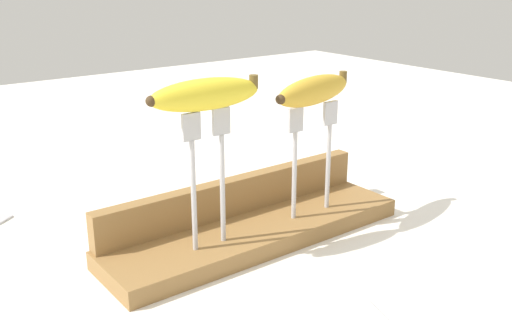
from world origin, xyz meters
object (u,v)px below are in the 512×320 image
Objects in this scene: fork_stand_left at (208,167)px; banana_raised_right at (314,90)px; banana_raised_left at (206,94)px; fork_stand_right at (312,149)px.

fork_stand_left is 0.20m from banana_raised_right.
fork_stand_left is 0.10m from banana_raised_left.
banana_raised_left is 0.19m from banana_raised_right.
fork_stand_left is 1.10× the size of banana_raised_right.
banana_raised_right is (0.19, -0.00, -0.02)m from banana_raised_left.
banana_raised_right is at bearing -0.01° from banana_raised_left.
fork_stand_right is (0.19, 0.00, -0.01)m from fork_stand_left.
fork_stand_left is at bearing -4.67° from banana_raised_left.
fork_stand_right is at bearing 0.00° from fork_stand_left.
banana_raised_right is at bearing -0.00° from fork_stand_left.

